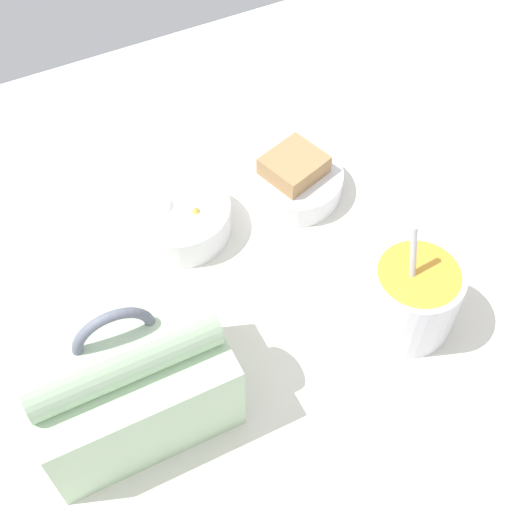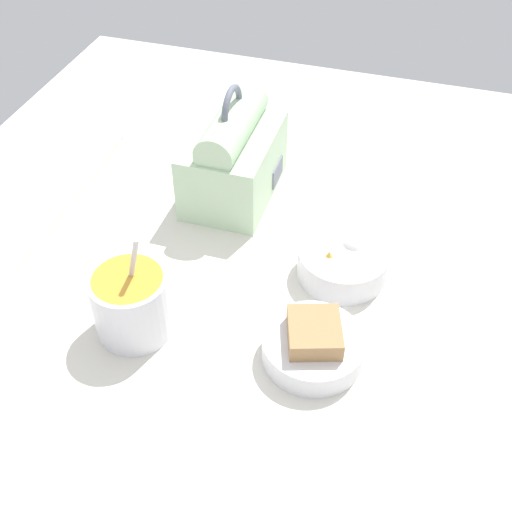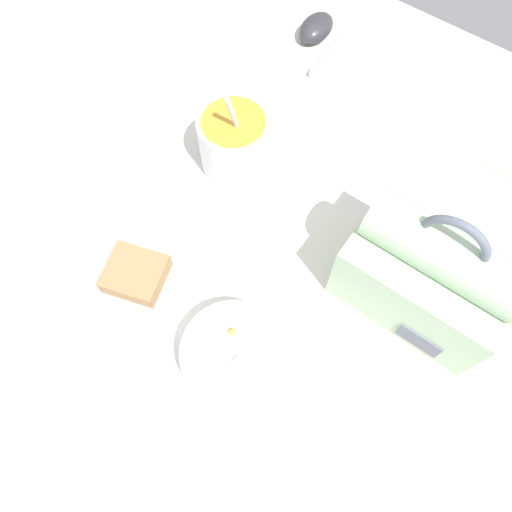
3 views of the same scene
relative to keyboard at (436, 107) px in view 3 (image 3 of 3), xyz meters
The scene contains 7 objects.
desk_surface 36.53cm from the keyboard, 104.93° to the right, with size 140.00×110.00×2.00cm.
keyboard is the anchor object (origin of this frame).
lunch_bag 33.24cm from the keyboard, 67.82° to the right, with size 19.85×13.15×19.70cm.
soup_cup 33.89cm from the keyboard, 126.64° to the right, with size 10.36×10.36×15.92cm.
bento_bowl_sandwich 54.03cm from the keyboard, 109.27° to the right, with size 13.23×13.23×6.19cm.
bento_bowl_snacks 51.56cm from the keyboard, 91.95° to the right, with size 13.09×13.09×5.78cm.
computer_mouse 25.18cm from the keyboard, behind, with size 5.07×7.63×3.64cm.
Camera 3 is at (18.65, -26.86, 65.46)cm, focal length 35.00 mm.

